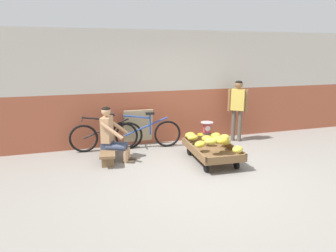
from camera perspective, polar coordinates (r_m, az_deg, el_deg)
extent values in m
plane|color=gray|center=(5.52, 7.31, -10.05)|extent=(80.00, 80.00, 0.00)
cube|color=#A35138|center=(7.68, -0.63, 1.97)|extent=(16.00, 0.30, 1.29)
cube|color=beige|center=(7.51, -0.66, 12.14)|extent=(16.00, 0.30, 1.42)
cube|color=brown|center=(6.34, 8.17, -4.60)|extent=(0.90, 1.48, 0.05)
cube|color=brown|center=(6.18, 4.76, -4.27)|extent=(0.11, 1.44, 0.10)
cube|color=brown|center=(6.48, 11.47, -3.64)|extent=(0.11, 1.44, 0.10)
cube|color=brown|center=(6.94, 5.98, -2.25)|extent=(0.84, 0.08, 0.10)
cube|color=brown|center=(5.71, 10.90, -6.01)|extent=(0.84, 0.08, 0.10)
cylinder|color=black|center=(6.73, 3.99, -4.70)|extent=(0.06, 0.18, 0.18)
cylinder|color=black|center=(6.94, 8.94, -4.24)|extent=(0.06, 0.18, 0.18)
cylinder|color=black|center=(5.84, 7.16, -7.73)|extent=(0.06, 0.18, 0.18)
cylinder|color=black|center=(6.09, 12.72, -7.05)|extent=(0.06, 0.18, 0.18)
ellipsoid|color=gold|center=(6.49, 7.38, -2.38)|extent=(0.30, 0.27, 0.13)
ellipsoid|color=yellow|center=(6.10, 6.05, -3.42)|extent=(0.29, 0.25, 0.13)
ellipsoid|color=yellow|center=(6.48, 10.27, -2.53)|extent=(0.30, 0.28, 0.13)
ellipsoid|color=gold|center=(6.32, 10.81, -2.96)|extent=(0.29, 0.26, 0.13)
ellipsoid|color=gold|center=(6.72, 4.19, -1.72)|extent=(0.27, 0.23, 0.13)
ellipsoid|color=gold|center=(6.56, 4.65, -2.14)|extent=(0.24, 0.19, 0.13)
ellipsoid|color=gold|center=(5.90, 12.93, -4.31)|extent=(0.30, 0.28, 0.13)
ellipsoid|color=yellow|center=(6.75, 8.97, -1.81)|extent=(0.29, 0.26, 0.13)
ellipsoid|color=gold|center=(6.18, 10.54, -2.16)|extent=(0.29, 0.26, 0.13)
ellipsoid|color=gold|center=(5.96, 10.12, -2.74)|extent=(0.28, 0.24, 0.13)
ellipsoid|color=gold|center=(5.89, 7.97, -2.84)|extent=(0.29, 0.25, 0.13)
ellipsoid|color=gold|center=(6.04, 9.23, -2.50)|extent=(0.26, 0.21, 0.13)
cube|color=brown|center=(6.46, -11.21, -4.27)|extent=(0.44, 1.13, 0.05)
cube|color=brown|center=(6.87, -11.10, -4.35)|extent=(0.25, 0.11, 0.22)
cube|color=brown|center=(6.14, -11.22, -6.58)|extent=(0.25, 0.11, 0.22)
cylinder|color=tan|center=(6.47, -7.54, -5.13)|extent=(0.10, 0.10, 0.27)
cube|color=#4C3D2D|center=(6.50, -6.99, -6.11)|extent=(0.24, 0.17, 0.04)
cylinder|color=#38425B|center=(6.47, -9.31, -3.49)|extent=(0.42, 0.28, 0.13)
cylinder|color=tan|center=(6.31, -7.94, -5.65)|extent=(0.10, 0.10, 0.27)
cube|color=#4C3D2D|center=(6.33, -7.37, -6.66)|extent=(0.24, 0.17, 0.04)
cylinder|color=#38425B|center=(6.30, -9.76, -3.97)|extent=(0.42, 0.28, 0.13)
cube|color=#38425B|center=(6.44, -11.25, -3.47)|extent=(0.31, 0.35, 0.14)
cube|color=tan|center=(6.35, -11.39, -0.62)|extent=(0.29, 0.37, 0.52)
cylinder|color=tan|center=(6.48, -9.51, -0.01)|extent=(0.46, 0.26, 0.36)
cylinder|color=tan|center=(6.11, -10.55, -0.90)|extent=(0.46, 0.26, 0.36)
sphere|color=tan|center=(6.26, -11.55, 2.70)|extent=(0.19, 0.19, 0.19)
ellipsoid|color=black|center=(6.25, -11.58, 3.17)|extent=(0.17, 0.17, 0.09)
cube|color=gold|center=(7.37, 7.24, -2.63)|extent=(0.36, 0.28, 0.30)
cylinder|color=#28282D|center=(7.32, 7.28, -1.39)|extent=(0.20, 0.20, 0.03)
cube|color=#C6384C|center=(7.29, 7.31, -0.36)|extent=(0.16, 0.10, 0.24)
cylinder|color=white|center=(7.24, 7.48, -0.46)|extent=(0.13, 0.01, 0.13)
cylinder|color=#B2B5BA|center=(7.26, 7.34, 0.67)|extent=(0.30, 0.30, 0.01)
torus|color=black|center=(7.08, -15.56, -2.29)|extent=(0.64, 0.09, 0.64)
torus|color=black|center=(7.11, -7.33, -1.81)|extent=(0.64, 0.09, 0.64)
cylinder|color=black|center=(7.02, -11.52, -0.49)|extent=(1.03, 0.10, 0.43)
cylinder|color=black|center=(7.02, -10.72, -0.12)|extent=(0.04, 0.04, 0.48)
cylinder|color=black|center=(6.97, -13.29, 1.33)|extent=(0.62, 0.07, 0.12)
cube|color=black|center=(6.96, -10.82, 2.03)|extent=(0.21, 0.11, 0.05)
cylinder|color=black|center=(6.97, -15.81, 1.34)|extent=(0.06, 0.48, 0.03)
torus|color=black|center=(7.10, -8.23, -1.86)|extent=(0.64, 0.12, 0.64)
torus|color=black|center=(7.21, -0.11, -1.47)|extent=(0.64, 0.12, 0.64)
cylinder|color=#234299|center=(7.09, -4.17, -0.11)|extent=(1.03, 0.15, 0.43)
cylinder|color=#234299|center=(7.09, -3.37, 0.24)|extent=(0.04, 0.04, 0.48)
cylinder|color=#234299|center=(7.01, -5.86, 1.72)|extent=(0.61, 0.10, 0.12)
cube|color=black|center=(7.03, -3.40, 2.38)|extent=(0.21, 0.12, 0.05)
cylinder|color=black|center=(6.99, -8.36, 1.77)|extent=(0.08, 0.48, 0.03)
cube|color=#C6B289|center=(7.35, -5.61, -0.27)|extent=(0.70, 0.20, 0.89)
cylinder|color=brown|center=(7.85, 13.31, 0.04)|extent=(0.10, 0.10, 0.80)
cylinder|color=brown|center=(7.87, 12.15, 0.13)|extent=(0.10, 0.10, 0.80)
cube|color=gold|center=(7.74, 12.99, 4.84)|extent=(0.38, 0.35, 0.52)
cylinder|color=brown|center=(7.72, 14.53, 4.58)|extent=(0.07, 0.07, 0.56)
cylinder|color=brown|center=(7.76, 11.44, 4.80)|extent=(0.07, 0.07, 0.56)
sphere|color=brown|center=(7.69, 13.14, 7.60)|extent=(0.19, 0.19, 0.19)
ellipsoid|color=black|center=(7.68, 13.17, 7.98)|extent=(0.17, 0.17, 0.09)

